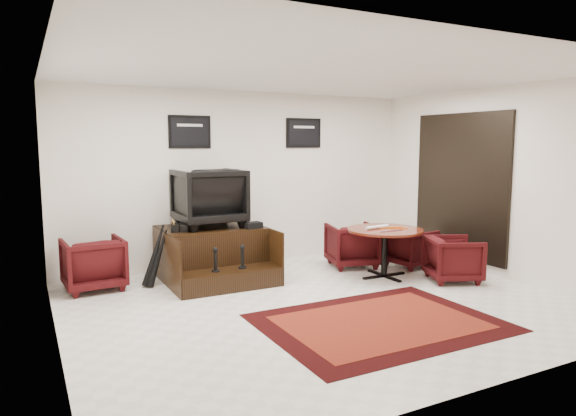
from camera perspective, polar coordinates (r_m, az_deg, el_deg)
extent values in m
plane|color=white|center=(6.48, 3.92, -10.57)|extent=(6.00, 6.00, 0.00)
cube|color=white|center=(8.42, -4.90, 3.26)|extent=(6.00, 0.02, 2.80)
cube|color=white|center=(4.28, 21.78, -1.04)|extent=(6.00, 0.02, 2.80)
cube|color=white|center=(5.29, -24.86, 0.29)|extent=(0.02, 5.00, 2.80)
cube|color=white|center=(8.17, 22.30, 2.63)|extent=(0.02, 5.00, 2.80)
cube|color=white|center=(6.22, 4.15, 14.79)|extent=(6.00, 5.00, 0.02)
cube|color=black|center=(8.62, 18.59, 2.33)|extent=(0.05, 1.90, 2.30)
cube|color=black|center=(8.62, 18.54, 2.33)|extent=(0.02, 1.72, 2.12)
cube|color=black|center=(8.62, 18.57, 2.33)|extent=(0.03, 0.05, 2.12)
cube|color=black|center=(8.08, -10.87, 8.31)|extent=(0.66, 0.03, 0.50)
cube|color=black|center=(8.07, -10.83, 8.32)|extent=(0.58, 0.01, 0.42)
cube|color=silver|center=(8.06, -10.84, 9.03)|extent=(0.40, 0.00, 0.04)
cube|color=black|center=(8.87, 1.74, 8.33)|extent=(0.66, 0.03, 0.50)
cube|color=black|center=(8.85, 1.80, 8.33)|extent=(0.58, 0.01, 0.42)
cube|color=silver|center=(8.85, 1.81, 8.98)|extent=(0.40, 0.00, 0.04)
cube|color=black|center=(5.90, 10.16, -12.43)|extent=(2.56, 1.92, 0.01)
cube|color=#631E0E|center=(5.90, 10.16, -12.38)|extent=(2.11, 1.47, 0.01)
cube|color=black|center=(7.72, -8.57, -4.84)|extent=(1.45, 1.07, 0.75)
cube|color=black|center=(7.09, -6.53, -7.90)|extent=(1.45, 0.43, 0.27)
cube|color=black|center=(7.32, -13.38, -5.62)|extent=(0.02, 1.50, 0.75)
cube|color=black|center=(7.78, -3.02, -4.67)|extent=(0.02, 1.50, 0.75)
cylinder|color=black|center=(6.99, -8.04, -6.93)|extent=(0.11, 0.11, 0.02)
cylinder|color=black|center=(6.96, -8.06, -5.89)|extent=(0.04, 0.04, 0.24)
sphere|color=black|center=(6.92, -8.08, -4.64)|extent=(0.07, 0.07, 0.07)
cylinder|color=black|center=(7.12, -5.09, -6.61)|extent=(0.11, 0.11, 0.02)
cylinder|color=black|center=(7.09, -5.10, -5.59)|extent=(0.04, 0.04, 0.24)
sphere|color=black|center=(7.06, -5.11, -4.37)|extent=(0.07, 0.07, 0.07)
imported|color=black|center=(7.64, -8.81, 1.51)|extent=(0.93, 0.88, 0.96)
cube|color=black|center=(7.35, -12.50, -2.14)|extent=(0.16, 0.30, 0.10)
cube|color=black|center=(7.36, -11.57, -2.11)|extent=(0.16, 0.30, 0.10)
cube|color=black|center=(7.46, -3.94, -1.91)|extent=(0.27, 0.20, 0.09)
imported|color=black|center=(7.46, -20.82, -5.54)|extent=(0.81, 0.76, 0.78)
cylinder|color=#411109|center=(7.70, 10.73, -2.42)|extent=(1.11, 1.11, 0.03)
cylinder|color=black|center=(7.76, 10.67, -4.90)|extent=(0.09, 0.09, 0.65)
cube|color=black|center=(7.84, 10.61, -7.41)|extent=(0.74, 0.06, 0.03)
cube|color=black|center=(7.84, 10.61, -7.41)|extent=(0.06, 0.74, 0.03)
imported|color=black|center=(8.34, 7.13, -3.88)|extent=(0.90, 0.87, 0.76)
imported|color=black|center=(8.53, 13.42, -4.06)|extent=(0.70, 0.74, 0.68)
imported|color=black|center=(7.78, 17.91, -5.18)|extent=(0.86, 0.89, 0.71)
cylinder|color=white|center=(7.69, 9.86, -2.10)|extent=(0.42, 0.09, 0.05)
cylinder|color=orange|center=(7.74, 11.52, -2.21)|extent=(0.40, 0.22, 0.01)
cylinder|color=orange|center=(7.82, 11.06, -2.11)|extent=(0.43, 0.17, 0.01)
cylinder|color=#4C1933|center=(7.42, 10.54, -2.60)|extent=(0.10, 0.01, 0.01)
cylinder|color=#4C1933|center=(7.46, 10.90, -2.56)|extent=(0.10, 0.01, 0.01)
cylinder|color=#4C1933|center=(7.50, 11.26, -2.52)|extent=(0.10, 0.01, 0.01)
cylinder|color=#4C1933|center=(7.53, 11.62, -2.48)|extent=(0.10, 0.01, 0.01)
cylinder|color=#4C1933|center=(7.57, 11.97, -2.45)|extent=(0.10, 0.01, 0.01)
cylinder|color=#4C1933|center=(7.61, 12.32, -2.41)|extent=(0.10, 0.01, 0.01)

